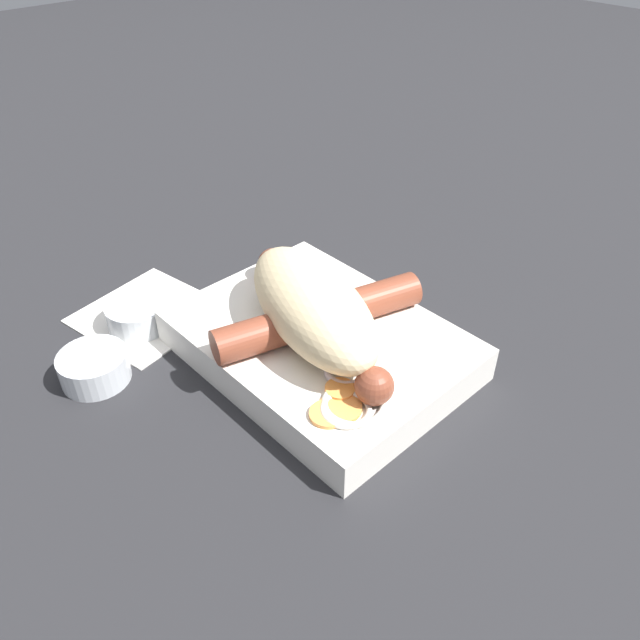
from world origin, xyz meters
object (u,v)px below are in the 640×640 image
at_px(food_tray, 320,345).
at_px(condiment_cup_far, 94,369).
at_px(sausage, 317,317).
at_px(bread_roll, 315,308).
at_px(condiment_cup_near, 138,316).

height_order(food_tray, condiment_cup_far, food_tray).
bearing_deg(sausage, bread_roll, -54.63).
xyz_separation_m(condiment_cup_near, condiment_cup_far, (0.04, -0.06, 0.00)).
distance_m(sausage, condiment_cup_far, 0.18).
bearing_deg(bread_roll, food_tray, 113.75).
height_order(condiment_cup_near, condiment_cup_far, same).
height_order(food_tray, sausage, sausage).
relative_size(food_tray, condiment_cup_far, 4.15).
distance_m(bread_roll, sausage, 0.02).
bearing_deg(bread_roll, sausage, 125.37).
distance_m(bread_roll, condiment_cup_near, 0.17).
bearing_deg(food_tray, sausage, -103.97).
bearing_deg(condiment_cup_far, food_tray, 54.54).
bearing_deg(condiment_cup_far, bread_roll, 52.08).
relative_size(bread_roll, condiment_cup_far, 3.24).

